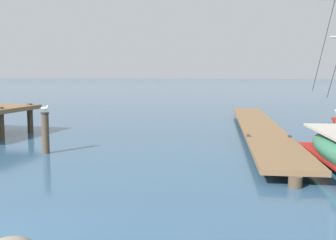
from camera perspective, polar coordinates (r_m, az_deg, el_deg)
The scene contains 3 objects.
floating_dock at distance 19.76m, azimuth 13.02°, elevation -0.93°, with size 3.16×18.58×0.53m.
mooring_piling at distance 15.25m, azimuth -17.23°, elevation -1.65°, with size 0.30×0.30×1.53m.
perched_seagull at distance 15.15m, azimuth -17.36°, elevation 1.63°, with size 0.38×0.18×0.27m.
Camera 1 is at (4.72, -4.60, 2.96)m, focal length 42.33 mm.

